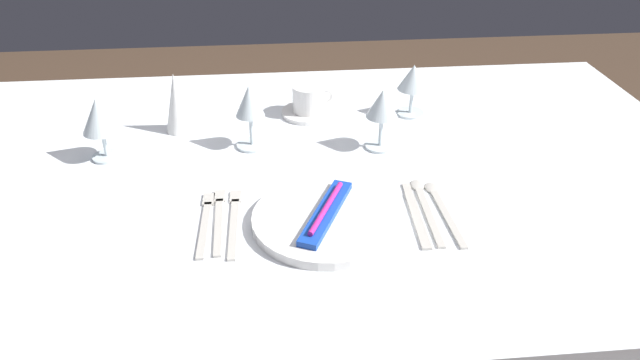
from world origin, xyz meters
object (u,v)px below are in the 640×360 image
at_px(wine_glass_right, 382,107).
at_px(napkin_folded, 177,103).
at_px(wine_glass_centre, 413,80).
at_px(wine_glass_far, 99,118).
at_px(spoon_soup, 424,203).
at_px(dinner_knife, 416,216).
at_px(coffee_cup_left, 309,98).
at_px(wine_glass_left, 250,106).
at_px(spoon_dessert, 441,205).
at_px(toothbrush_package, 326,212).
at_px(fork_outer, 234,220).
at_px(fork_salad, 205,221).
at_px(dinner_plate, 326,219).
at_px(fork_inner, 219,218).

distance_m(wine_glass_right, napkin_folded, 0.48).
xyz_separation_m(wine_glass_centre, wine_glass_far, (-0.71, -0.16, 0.01)).
xyz_separation_m(spoon_soup, wine_glass_centre, (0.06, 0.40, 0.09)).
height_order(dinner_knife, wine_glass_far, wine_glass_far).
bearing_deg(coffee_cup_left, napkin_folded, -169.01).
xyz_separation_m(wine_glass_centre, wine_glass_left, (-0.40, -0.13, 0.01)).
distance_m(spoon_soup, coffee_cup_left, 0.47).
bearing_deg(wine_glass_far, wine_glass_left, 4.36).
bearing_deg(wine_glass_right, spoon_dessert, -73.10).
bearing_deg(wine_glass_left, dinner_knife, -45.03).
distance_m(toothbrush_package, dinner_knife, 0.17).
xyz_separation_m(wine_glass_left, napkin_folded, (-0.17, 0.10, -0.03)).
bearing_deg(fork_outer, wine_glass_left, 83.57).
bearing_deg(fork_outer, fork_salad, 178.89).
bearing_deg(toothbrush_package, wine_glass_left, 113.61).
xyz_separation_m(dinner_plate, dinner_knife, (0.17, 0.01, -0.01)).
distance_m(wine_glass_centre, wine_glass_left, 0.42).
relative_size(toothbrush_package, wine_glass_centre, 1.58).
bearing_deg(spoon_dessert, fork_salad, -178.72).
bearing_deg(dinner_knife, coffee_cup_left, 109.58).
height_order(coffee_cup_left, wine_glass_right, wine_glass_right).
bearing_deg(fork_salad, spoon_dessert, 1.28).
bearing_deg(fork_salad, toothbrush_package, -6.38).
bearing_deg(napkin_folded, wine_glass_right, -15.54).
bearing_deg(wine_glass_right, coffee_cup_left, 127.71).
bearing_deg(spoon_dessert, napkin_folded, 145.04).
height_order(dinner_plate, spoon_soup, dinner_plate).
distance_m(fork_inner, wine_glass_centre, 0.62).
relative_size(dinner_knife, wine_glass_far, 1.52).
height_order(dinner_plate, toothbrush_package, toothbrush_package).
distance_m(fork_inner, wine_glass_far, 0.37).
bearing_deg(dinner_plate, wine_glass_right, 61.65).
distance_m(fork_outer, fork_salad, 0.05).
distance_m(fork_salad, wine_glass_right, 0.46).
height_order(fork_outer, dinner_knife, same).
xyz_separation_m(fork_salad, coffee_cup_left, (0.23, 0.44, 0.04)).
bearing_deg(coffee_cup_left, spoon_soup, -65.87).
relative_size(fork_inner, wine_glass_far, 1.48).
relative_size(fork_outer, fork_inner, 1.04).
bearing_deg(fork_salad, wine_glass_left, 73.52).
xyz_separation_m(dinner_knife, coffee_cup_left, (-0.17, 0.46, 0.04)).
distance_m(fork_outer, wine_glass_centre, 0.61).
bearing_deg(fork_inner, wine_glass_far, 134.87).
height_order(fork_inner, wine_glass_left, wine_glass_left).
relative_size(coffee_cup_left, napkin_folded, 0.72).
bearing_deg(fork_outer, wine_glass_centre, 44.56).
relative_size(dinner_plate, spoon_dessert, 1.25).
bearing_deg(fork_inner, wine_glass_left, 77.75).
bearing_deg(fork_outer, toothbrush_package, -8.00).
xyz_separation_m(fork_outer, wine_glass_centre, (0.43, 0.42, 0.09)).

